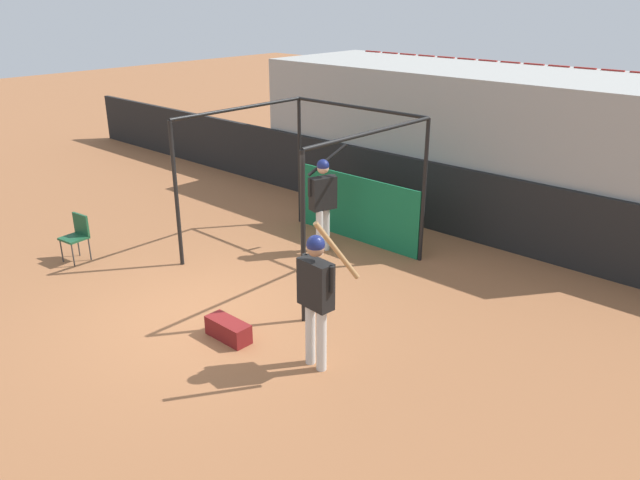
# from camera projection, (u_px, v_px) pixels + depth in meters

# --- Properties ---
(ground_plane) EXTENTS (60.00, 60.00, 0.00)m
(ground_plane) POSITION_uv_depth(u_px,v_px,m) (209.00, 315.00, 9.34)
(ground_plane) COLOR #935B38
(outfield_wall) EXTENTS (24.00, 0.12, 1.38)m
(outfield_wall) POSITION_uv_depth(u_px,v_px,m) (415.00, 192.00, 12.74)
(outfield_wall) COLOR black
(outfield_wall) RESTS_ON ground
(bleacher_section) EXTENTS (8.70, 3.20, 3.06)m
(bleacher_section) POSITION_uv_depth(u_px,v_px,m) (461.00, 138.00, 13.56)
(bleacher_section) COLOR #9E9E99
(bleacher_section) RESTS_ON ground
(batting_cage) EXTENTS (3.07, 3.08, 2.59)m
(batting_cage) POSITION_uv_depth(u_px,v_px,m) (337.00, 189.00, 11.37)
(batting_cage) COLOR black
(batting_cage) RESTS_ON ground
(player_batter) EXTENTS (0.59, 0.98, 1.93)m
(player_batter) POSITION_uv_depth(u_px,v_px,m) (323.00, 197.00, 11.22)
(player_batter) COLOR silver
(player_batter) RESTS_ON ground
(player_waiting) EXTENTS (0.82, 0.52, 2.13)m
(player_waiting) POSITION_uv_depth(u_px,v_px,m) (316.00, 289.00, 7.66)
(player_waiting) COLOR silver
(player_waiting) RESTS_ON ground
(folding_chair) EXTENTS (0.45, 0.45, 0.84)m
(folding_chair) POSITION_uv_depth(u_px,v_px,m) (77.00, 233.00, 11.08)
(folding_chair) COLOR #194C2D
(folding_chair) RESTS_ON ground
(equipment_bag) EXTENTS (0.70, 0.28, 0.28)m
(equipment_bag) POSITION_uv_depth(u_px,v_px,m) (228.00, 330.00, 8.66)
(equipment_bag) COLOR maroon
(equipment_bag) RESTS_ON ground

